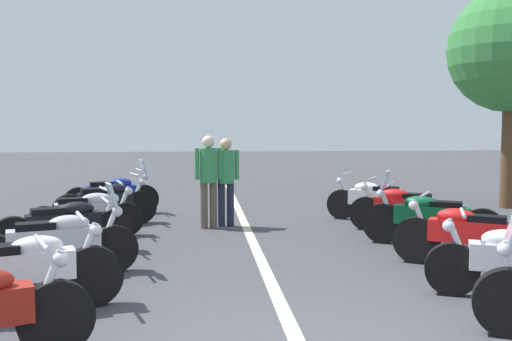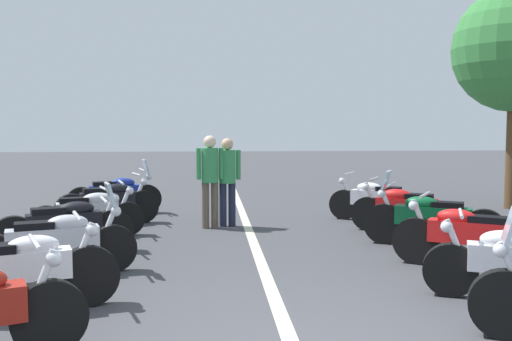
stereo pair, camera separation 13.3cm
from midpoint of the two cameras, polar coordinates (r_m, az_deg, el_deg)
name	(u,v)px [view 1 (the left image)]	position (r m, az deg, el deg)	size (l,w,h in m)	color
lane_centre_stripe	(253,243)	(9.54, -0.67, -7.31)	(18.86, 0.16, 0.01)	beige
motorcycle_left_row_1	(21,271)	(6.40, -23.17, -9.32)	(0.91, 2.05, 1.01)	black
motorcycle_left_row_2	(57,242)	(7.79, -19.86, -6.79)	(0.88, 2.08, 1.21)	black
motorcycle_left_row_3	(66,226)	(8.97, -19.03, -5.32)	(0.98, 1.97, 1.01)	black
motorcycle_left_row_4	(87,213)	(10.32, -16.97, -4.13)	(0.79, 1.93, 0.98)	black
motorcycle_left_row_5	(107,202)	(11.51, -15.13, -3.12)	(0.94, 1.94, 1.01)	black
motorcycle_left_row_6	(113,194)	(12.86, -14.45, -2.30)	(0.84, 2.01, 1.21)	black
motorcycle_right_row_2	(468,235)	(8.30, 20.13, -6.13)	(1.22, 1.84, 1.01)	black
motorcycle_right_row_3	(430,218)	(9.58, 16.69, -4.58)	(1.18, 2.02, 1.22)	black
motorcycle_right_row_4	(403,208)	(10.71, 14.27, -3.71)	(1.16, 1.84, 1.00)	black
motorcycle_right_row_5	(374,200)	(11.86, 11.50, -2.89)	(1.18, 1.82, 0.99)	black
bystander_0	(208,174)	(10.84, -5.16, -0.33)	(0.32, 0.52, 1.78)	brown
bystander_1	(226,175)	(11.00, -3.41, -0.44)	(0.32, 0.52, 1.72)	#1E2338
roadside_tree_0	(512,51)	(14.83, 24.10, 10.96)	(2.95, 2.95, 5.23)	brown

